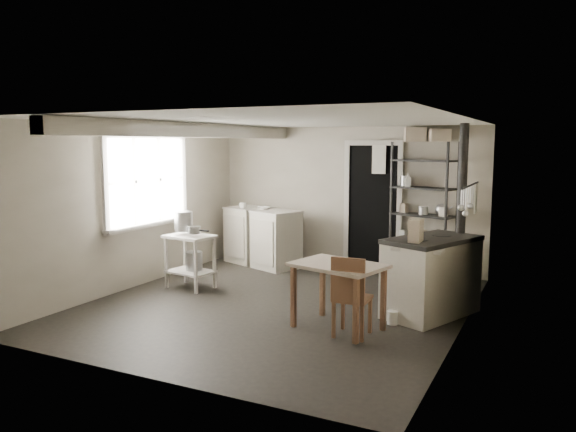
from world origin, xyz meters
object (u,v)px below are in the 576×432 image
at_px(flour_sack, 419,266).
at_px(base_cabinets, 262,238).
at_px(work_table, 338,295).
at_px(stockpot, 184,221).
at_px(stove, 431,279).
at_px(prep_table, 190,260).
at_px(shelf_rack, 423,215).
at_px(chair, 353,291).

bearing_deg(flour_sack, base_cabinets, 179.76).
bearing_deg(work_table, stockpot, 163.64).
bearing_deg(stove, prep_table, -153.47).
relative_size(base_cabinets, shelf_rack, 0.70).
bearing_deg(base_cabinets, stove, -6.01).
bearing_deg(stove, stockpot, -154.25).
bearing_deg(chair, stockpot, 159.80).
bearing_deg(base_cabinets, flour_sack, 20.35).
bearing_deg(stockpot, chair, -17.84).
distance_m(base_cabinets, chair, 3.69).
height_order(base_cabinets, shelf_rack, shelf_rack).
xyz_separation_m(stove, chair, (-0.60, -1.09, 0.05)).
relative_size(stove, flour_sack, 2.21).
distance_m(stockpot, shelf_rack, 3.57).
bearing_deg(work_table, shelf_rack, 84.36).
xyz_separation_m(stockpot, stove, (3.45, 0.18, -0.50)).
xyz_separation_m(prep_table, work_table, (2.50, -0.73, -0.02)).
height_order(stove, work_table, stove).
distance_m(stove, flour_sack, 1.66).
xyz_separation_m(shelf_rack, chair, (-0.06, -2.98, -0.46)).
bearing_deg(work_table, stove, 49.36).
bearing_deg(prep_table, shelf_rack, 37.07).
distance_m(base_cabinets, stove, 3.52).
bearing_deg(flour_sack, chair, -92.02).
height_order(base_cabinets, flour_sack, base_cabinets).
height_order(stockpot, flour_sack, stockpot).
distance_m(work_table, flour_sack, 2.54).
bearing_deg(stockpot, work_table, -16.36).
bearing_deg(flour_sack, stockpot, -149.40).
xyz_separation_m(stockpot, chair, (2.85, -0.92, -0.45)).
relative_size(prep_table, base_cabinets, 0.52).
height_order(stockpot, shelf_rack, shelf_rack).
xyz_separation_m(prep_table, stove, (3.32, 0.22, 0.04)).
bearing_deg(shelf_rack, base_cabinets, -154.97).
bearing_deg(work_table, base_cabinets, 132.73).
distance_m(stove, chair, 1.25).
bearing_deg(work_table, prep_table, 163.67).
distance_m(shelf_rack, chair, 3.02).
bearing_deg(chair, work_table, 144.06).
distance_m(prep_table, stockpot, 0.56).
distance_m(stove, work_table, 1.25).
bearing_deg(prep_table, stove, 3.71).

